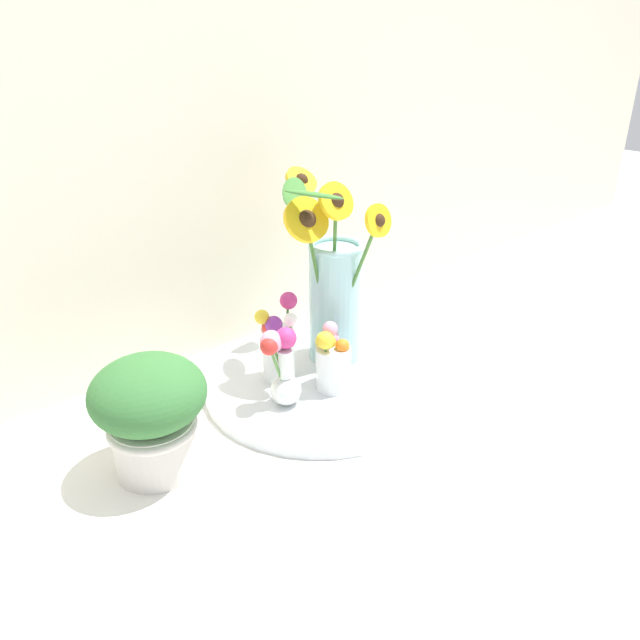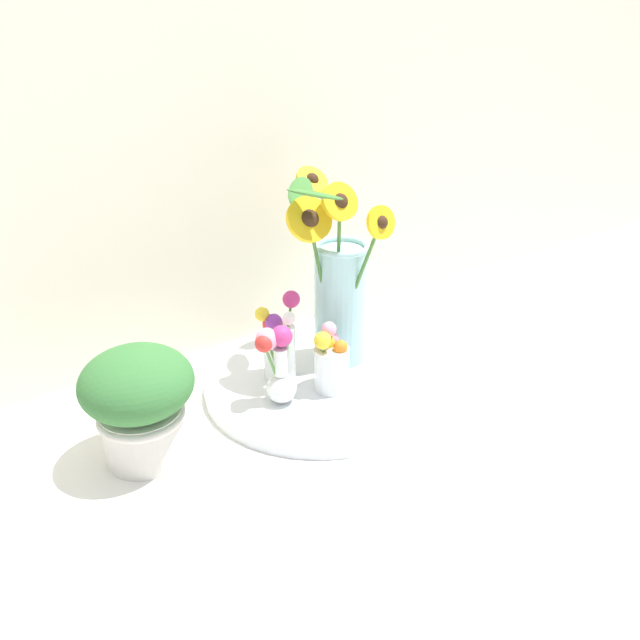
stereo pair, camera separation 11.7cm
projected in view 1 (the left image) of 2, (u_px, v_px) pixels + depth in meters
ground_plane at (354, 409)px, 1.18m from camera, size 6.00×6.00×0.00m
serving_tray at (320, 384)px, 1.24m from camera, size 0.46×0.46×0.02m
mason_jar_sunflowers at (333, 289)px, 1.25m from camera, size 0.19×0.25×0.38m
vase_small_center at (331, 360)px, 1.18m from camera, size 0.07×0.08×0.14m
vase_bulb_right at (282, 365)px, 1.13m from camera, size 0.10×0.07×0.16m
vase_small_back at (278, 344)px, 1.21m from camera, size 0.10×0.06×0.17m
potted_plant at (150, 410)px, 0.97m from camera, size 0.18×0.18×0.20m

